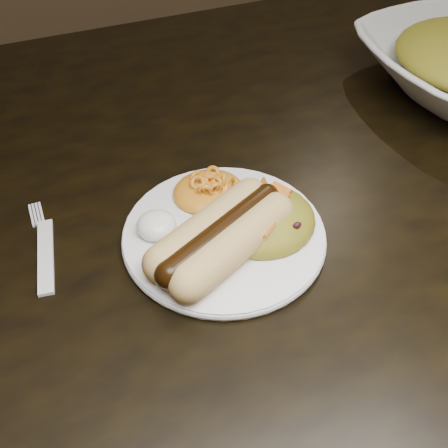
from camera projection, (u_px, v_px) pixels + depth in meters
name	position (u px, v px, depth m)	size (l,w,h in m)	color
floor	(228.00, 441.00, 1.14)	(4.00, 4.00, 0.00)	brown
table	(231.00, 233.00, 0.68)	(1.60, 0.90, 0.75)	black
plate	(224.00, 235.00, 0.54)	(0.21, 0.21, 0.01)	white
hotdog	(222.00, 235.00, 0.50)	(0.14, 0.12, 0.04)	#EAC464
mac_and_cheese	(208.00, 184.00, 0.56)	(0.08, 0.07, 0.03)	orange
sour_cream	(156.00, 222.00, 0.53)	(0.04, 0.04, 0.02)	white
taco_salad	(264.00, 212.00, 0.53)	(0.11, 0.10, 0.05)	#B17B18
fork	(46.00, 256.00, 0.52)	(0.02, 0.16, 0.00)	white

